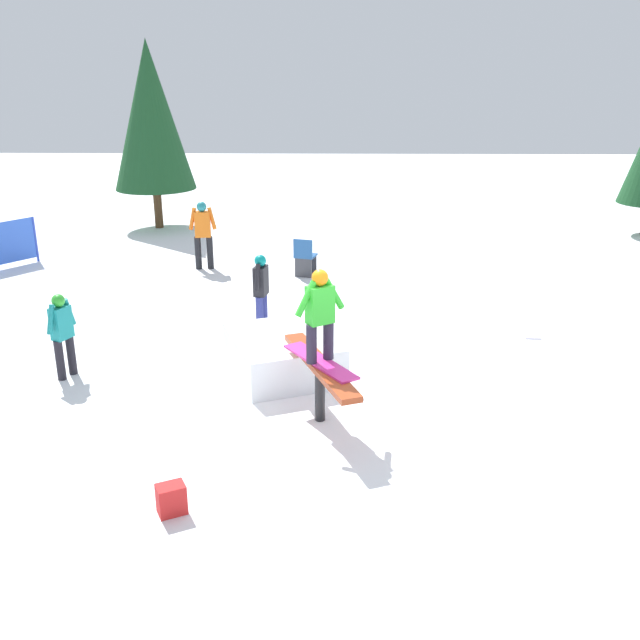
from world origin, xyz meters
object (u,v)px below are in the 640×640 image
at_px(main_rider_on_rail, 320,318).
at_px(pine_tree_near, 151,116).
at_px(folding_chair, 305,258).
at_px(backpack_on_snow, 171,499).
at_px(bystander_teal, 62,331).
at_px(loose_snowboard_white, 526,326).
at_px(rail_feature, 320,372).
at_px(bystander_orange, 203,232).
at_px(bystander_black, 261,288).

bearing_deg(main_rider_on_rail, pine_tree_near, 168.94).
height_order(folding_chair, backpack_on_snow, folding_chair).
height_order(bystander_teal, loose_snowboard_white, bystander_teal).
relative_size(rail_feature, folding_chair, 2.53).
xyz_separation_m(loose_snowboard_white, folding_chair, (-3.24, -4.21, 0.40)).
relative_size(bystander_orange, loose_snowboard_white, 1.21).
bearing_deg(bystander_orange, bystander_black, 107.29).
relative_size(rail_feature, pine_tree_near, 0.43).
distance_m(bystander_black, folding_chair, 3.54).
height_order(main_rider_on_rail, bystander_orange, main_rider_on_rail).
relative_size(bystander_black, pine_tree_near, 0.27).
bearing_deg(pine_tree_near, bystander_black, 24.55).
relative_size(bystander_teal, backpack_on_snow, 3.94).
height_order(main_rider_on_rail, folding_chair, main_rider_on_rail).
distance_m(backpack_on_snow, pine_tree_near, 14.81).
distance_m(bystander_black, loose_snowboard_white, 4.93).
bearing_deg(bystander_orange, main_rider_on_rail, 104.69).
xyz_separation_m(rail_feature, backpack_on_snow, (2.16, -1.56, -0.54)).
xyz_separation_m(bystander_black, bystander_teal, (2.16, -2.82, -0.03)).
relative_size(main_rider_on_rail, pine_tree_near, 0.26).
distance_m(rail_feature, folding_chair, 6.99).
xyz_separation_m(bystander_orange, bystander_teal, (6.16, -1.08, -0.14)).
relative_size(folding_chair, backpack_on_snow, 2.59).
bearing_deg(rail_feature, bystander_teal, -129.88).
bearing_deg(bystander_teal, folding_chair, 171.96).
height_order(bystander_orange, folding_chair, bystander_orange).
xyz_separation_m(bystander_teal, pine_tree_near, (-10.58, -1.03, 2.43)).
relative_size(bystander_orange, backpack_on_snow, 4.68).
height_order(rail_feature, bystander_black, bystander_black).
distance_m(folding_chair, backpack_on_snow, 9.19).
relative_size(loose_snowboard_white, backpack_on_snow, 3.87).
distance_m(loose_snowboard_white, pine_tree_near, 12.38).
xyz_separation_m(main_rider_on_rail, backpack_on_snow, (2.16, -1.56, -1.30)).
relative_size(rail_feature, loose_snowboard_white, 1.69).
bearing_deg(loose_snowboard_white, rail_feature, -41.86).
xyz_separation_m(bystander_black, folding_chair, (-3.46, 0.65, -0.37)).
height_order(bystander_teal, pine_tree_near, pine_tree_near).
bearing_deg(main_rider_on_rail, bystander_black, 164.12).
distance_m(rail_feature, loose_snowboard_white, 5.32).
relative_size(bystander_teal, loose_snowboard_white, 1.02).
bearing_deg(bystander_teal, rail_feature, 94.79).
height_order(main_rider_on_rail, pine_tree_near, pine_tree_near).
height_order(bystander_black, folding_chair, bystander_black).
bearing_deg(bystander_black, folding_chair, -179.42).
xyz_separation_m(bystander_black, loose_snowboard_white, (-0.21, 4.87, -0.77)).
distance_m(bystander_teal, pine_tree_near, 10.90).
relative_size(bystander_teal, folding_chair, 1.52).
relative_size(bystander_black, backpack_on_snow, 4.10).
distance_m(rail_feature, bystander_orange, 8.04).
distance_m(main_rider_on_rail, folding_chair, 7.06).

